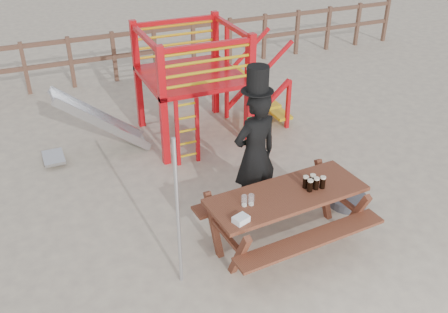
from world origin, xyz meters
TOP-DOWN VIEW (x-y plane):
  - ground at (0.00, 0.00)m, footprint 60.00×60.00m
  - back_fence at (0.00, 7.00)m, footprint 15.09×0.09m
  - playground_fort at (0.12, 3.58)m, footprint 4.71×1.84m
  - picnic_table at (0.21, 0.11)m, footprint 2.21×1.60m
  - man_with_hat at (0.15, 0.93)m, footprint 0.77×0.57m
  - metal_pole at (-1.32, -0.02)m, footprint 0.04×0.04m
  - parasol_base at (1.55, 0.52)m, footprint 0.59×0.59m
  - paper_bag at (-0.61, -0.20)m, footprint 0.22×0.19m
  - stout_pints at (0.57, 0.07)m, footprint 0.27×0.17m
  - empty_glasses at (-0.38, 0.07)m, footprint 0.16×0.09m

SIDE VIEW (x-z plane):
  - ground at x=0.00m, z-range 0.00..0.00m
  - parasol_base at x=1.55m, z-range -0.06..0.20m
  - picnic_table at x=0.21m, z-range 0.11..0.92m
  - back_fence at x=0.00m, z-range 0.14..1.34m
  - paper_bag at x=-0.61m, z-range 0.82..0.90m
  - empty_glasses at x=-0.38m, z-range 0.81..0.96m
  - stout_pints at x=0.57m, z-range 0.82..0.99m
  - metal_pole at x=-1.32m, z-range 0.00..2.01m
  - man_with_hat at x=0.15m, z-range -0.12..2.16m
  - playground_fort at x=0.12m, z-range 0.02..2.12m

